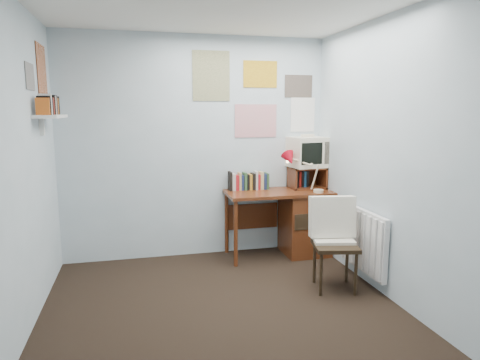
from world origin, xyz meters
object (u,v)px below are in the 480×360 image
object	(u,v)px
desk_lamp	(319,174)
radiator	(363,240)
desk	(300,220)
desk_chair	(335,246)
wall_shelf	(51,116)
crt_tv	(307,151)
tv_riser	(307,178)

from	to	relation	value
desk_lamp	radiator	size ratio (longest dim) A/B	0.51
desk	desk_chair	bearing A→B (deg)	-93.50
desk	desk_lamp	xyz separation A→B (m)	(0.14, -0.17, 0.56)
desk	wall_shelf	size ratio (longest dim) A/B	1.94
crt_tv	wall_shelf	world-z (taller)	wall_shelf
crt_tv	wall_shelf	xyz separation A→B (m)	(-2.70, -0.51, 0.42)
tv_riser	wall_shelf	xyz separation A→B (m)	(-2.69, -0.49, 0.74)
desk	desk_chair	distance (m)	1.04
desk_chair	crt_tv	world-z (taller)	crt_tv
desk_lamp	wall_shelf	distance (m)	2.80
crt_tv	desk_lamp	bearing A→B (deg)	-94.21
desk_chair	desk_lamp	size ratio (longest dim) A/B	2.06
desk_chair	desk_lamp	xyz separation A→B (m)	(0.21, 0.87, 0.54)
tv_riser	wall_shelf	bearing A→B (deg)	-169.68
desk_lamp	crt_tv	size ratio (longest dim) A/B	1.01
desk_chair	crt_tv	xyz separation A→B (m)	(0.19, 1.17, 0.78)
crt_tv	wall_shelf	distance (m)	2.77
desk	radiator	bearing A→B (deg)	-72.76
radiator	desk_lamp	bearing A→B (deg)	100.96
desk_chair	wall_shelf	world-z (taller)	wall_shelf
tv_riser	crt_tv	bearing A→B (deg)	75.13
desk_chair	wall_shelf	bearing A→B (deg)	177.69
desk_lamp	wall_shelf	size ratio (longest dim) A/B	0.66
desk	tv_riser	size ratio (longest dim) A/B	3.00
desk_lamp	radiator	xyz separation A→B (m)	(0.15, -0.76, -0.54)
radiator	wall_shelf	size ratio (longest dim) A/B	1.29
radiator	desk	bearing A→B (deg)	107.24
tv_riser	radiator	xyz separation A→B (m)	(0.17, -1.04, -0.47)
desk	wall_shelf	distance (m)	2.87
desk	tv_riser	xyz separation A→B (m)	(0.12, 0.11, 0.48)
desk_chair	tv_riser	distance (m)	1.25
desk	tv_riser	distance (m)	0.51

